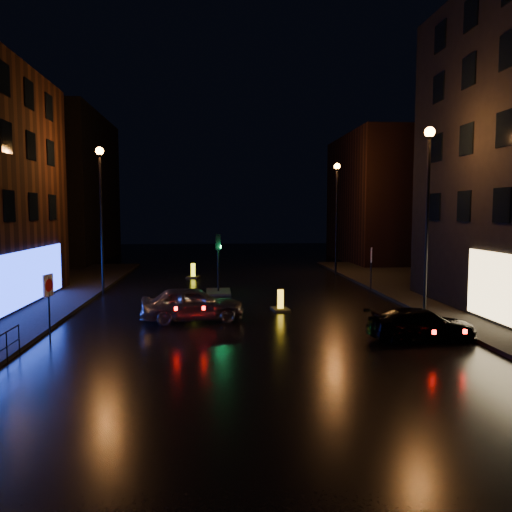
# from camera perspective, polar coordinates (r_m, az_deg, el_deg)

# --- Properties ---
(ground) EXTENTS (120.00, 120.00, 0.00)m
(ground) POSITION_cam_1_polar(r_m,az_deg,el_deg) (15.80, 0.74, -12.36)
(ground) COLOR black
(ground) RESTS_ON ground
(building_far_left) EXTENTS (8.00, 16.00, 14.00)m
(building_far_left) POSITION_cam_1_polar(r_m,az_deg,el_deg) (52.11, -21.29, 7.19)
(building_far_left) COLOR black
(building_far_left) RESTS_ON ground
(building_far_right) EXTENTS (8.00, 14.00, 12.00)m
(building_far_right) POSITION_cam_1_polar(r_m,az_deg,el_deg) (49.83, 14.47, 6.34)
(building_far_right) COLOR black
(building_far_right) RESTS_ON ground
(street_lamp_lfar) EXTENTS (0.44, 0.44, 8.37)m
(street_lamp_lfar) POSITION_cam_1_polar(r_m,az_deg,el_deg) (29.69, -17.32, 6.42)
(street_lamp_lfar) COLOR black
(street_lamp_lfar) RESTS_ON ground
(street_lamp_rnear) EXTENTS (0.44, 0.44, 8.37)m
(street_lamp_rnear) POSITION_cam_1_polar(r_m,az_deg,el_deg) (22.99, 19.05, 6.85)
(street_lamp_rnear) COLOR black
(street_lamp_rnear) RESTS_ON ground
(street_lamp_rfar) EXTENTS (0.44, 0.44, 8.37)m
(street_lamp_rfar) POSITION_cam_1_polar(r_m,az_deg,el_deg) (38.16, 9.20, 6.22)
(street_lamp_rfar) COLOR black
(street_lamp_rfar) RESTS_ON ground
(traffic_signal) EXTENTS (1.40, 2.40, 3.45)m
(traffic_signal) POSITION_cam_1_polar(r_m,az_deg,el_deg) (29.31, -4.33, -3.27)
(traffic_signal) COLOR black
(traffic_signal) RESTS_ON ground
(silver_hatchback) EXTENTS (4.57, 2.15, 1.51)m
(silver_hatchback) POSITION_cam_1_polar(r_m,az_deg,el_deg) (21.92, -7.25, -5.44)
(silver_hatchback) COLOR #A0A2A8
(silver_hatchback) RESTS_ON ground
(dark_sedan) EXTENTS (4.17, 1.99, 1.17)m
(dark_sedan) POSITION_cam_1_polar(r_m,az_deg,el_deg) (19.57, 18.43, -7.44)
(dark_sedan) COLOR black
(dark_sedan) RESTS_ON ground
(bollard_near) EXTENTS (0.88, 1.22, 1.00)m
(bollard_near) POSITION_cam_1_polar(r_m,az_deg,el_deg) (24.20, 2.81, -5.70)
(bollard_near) COLOR black
(bollard_near) RESTS_ON ground
(bollard_far) EXTENTS (1.04, 1.34, 1.04)m
(bollard_far) POSITION_cam_1_polar(r_m,az_deg,el_deg) (36.32, -7.19, -2.12)
(bollard_far) COLOR black
(bollard_far) RESTS_ON ground
(road_sign_left) EXTENTS (0.19, 0.59, 2.46)m
(road_sign_left) POSITION_cam_1_polar(r_m,az_deg,el_deg) (19.79, -22.63, -3.72)
(road_sign_left) COLOR black
(road_sign_left) RESTS_ON ground
(road_sign_right) EXTENTS (0.28, 0.61, 2.61)m
(road_sign_right) POSITION_cam_1_polar(r_m,az_deg,el_deg) (30.44, 13.04, -0.31)
(road_sign_right) COLOR black
(road_sign_right) RESTS_ON ground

